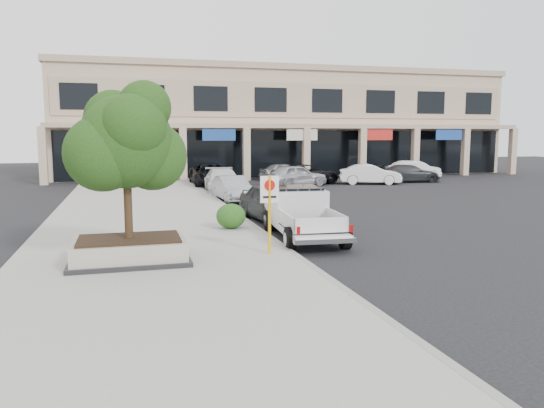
# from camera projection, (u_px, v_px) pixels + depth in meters

# --- Properties ---
(ground) EXTENTS (120.00, 120.00, 0.00)m
(ground) POSITION_uv_depth(u_px,v_px,m) (349.00, 258.00, 15.62)
(ground) COLOR black
(ground) RESTS_ON ground
(sidewalk) EXTENTS (8.00, 52.00, 0.15)m
(sidewalk) POSITION_uv_depth(u_px,v_px,m) (149.00, 230.00, 19.90)
(sidewalk) COLOR gray
(sidewalk) RESTS_ON ground
(curb) EXTENTS (0.20, 52.00, 0.15)m
(curb) POSITION_uv_depth(u_px,v_px,m) (251.00, 225.00, 20.94)
(curb) COLOR gray
(curb) RESTS_ON ground
(strip_mall) EXTENTS (40.55, 12.43, 9.50)m
(strip_mall) POSITION_uv_depth(u_px,v_px,m) (282.00, 122.00, 49.54)
(strip_mall) COLOR tan
(strip_mall) RESTS_ON ground
(planter) EXTENTS (3.20, 2.20, 0.68)m
(planter) POSITION_uv_depth(u_px,v_px,m) (130.00, 250.00, 14.51)
(planter) COLOR black
(planter) RESTS_ON sidewalk
(planter_tree) EXTENTS (2.90, 2.55, 4.00)m
(planter_tree) POSITION_uv_depth(u_px,v_px,m) (131.00, 142.00, 14.31)
(planter_tree) COLOR black
(planter_tree) RESTS_ON planter
(no_parking_sign) EXTENTS (0.55, 0.09, 2.30)m
(no_parking_sign) POSITION_uv_depth(u_px,v_px,m) (270.00, 204.00, 15.38)
(no_parking_sign) COLOR #E9AD0C
(no_parking_sign) RESTS_ON sidewalk
(hedge) EXTENTS (1.10, 0.99, 0.93)m
(hedge) POSITION_uv_depth(u_px,v_px,m) (231.00, 216.00, 19.66)
(hedge) COLOR #1A4413
(hedge) RESTS_ON sidewalk
(pickup_truck) EXTENTS (2.50, 5.71, 1.75)m
(pickup_truck) POSITION_uv_depth(u_px,v_px,m) (303.00, 214.00, 18.40)
(pickup_truck) COLOR white
(pickup_truck) RESTS_ON ground
(curb_car_a) EXTENTS (2.33, 4.81, 1.58)m
(curb_car_a) POSITION_uv_depth(u_px,v_px,m) (273.00, 202.00, 22.30)
(curb_car_a) COLOR #2B2E30
(curb_car_a) RESTS_ON ground
(curb_car_b) EXTENTS (1.70, 4.23, 1.37)m
(curb_car_b) POSITION_uv_depth(u_px,v_px,m) (233.00, 189.00, 28.96)
(curb_car_b) COLOR #94979B
(curb_car_b) RESTS_ON ground
(curb_car_c) EXTENTS (2.49, 5.33, 1.51)m
(curb_car_c) POSITION_uv_depth(u_px,v_px,m) (223.00, 181.00, 33.17)
(curb_car_c) COLOR silver
(curb_car_c) RESTS_ON ground
(curb_car_d) EXTENTS (2.78, 5.87, 1.62)m
(curb_car_d) POSITION_uv_depth(u_px,v_px,m) (212.00, 175.00, 37.17)
(curb_car_d) COLOR black
(curb_car_d) RESTS_ON ground
(lot_car_a) EXTENTS (4.86, 3.00, 1.55)m
(lot_car_a) POSITION_uv_depth(u_px,v_px,m) (296.00, 175.00, 37.16)
(lot_car_a) COLOR #B0B2B9
(lot_car_a) RESTS_ON ground
(lot_car_b) EXTENTS (4.69, 2.90, 1.46)m
(lot_car_b) POSITION_uv_depth(u_px,v_px,m) (370.00, 174.00, 38.83)
(lot_car_b) COLOR silver
(lot_car_b) RESTS_ON ground
(lot_car_c) EXTENTS (4.81, 2.42, 1.34)m
(lot_car_c) POSITION_uv_depth(u_px,v_px,m) (410.00, 173.00, 40.55)
(lot_car_c) COLOR #292B2D
(lot_car_c) RESTS_ON ground
(lot_car_d) EXTENTS (5.85, 4.16, 1.48)m
(lot_car_d) POSITION_uv_depth(u_px,v_px,m) (306.00, 174.00, 38.64)
(lot_car_d) COLOR black
(lot_car_d) RESTS_ON ground
(lot_car_e) EXTENTS (4.32, 2.51, 1.38)m
(lot_car_e) POSITION_uv_depth(u_px,v_px,m) (284.00, 171.00, 42.31)
(lot_car_e) COLOR #A0A4A8
(lot_car_e) RESTS_ON ground
(lot_car_f) EXTENTS (4.80, 2.40, 1.51)m
(lot_car_f) POSITION_uv_depth(u_px,v_px,m) (414.00, 170.00, 43.02)
(lot_car_f) COLOR silver
(lot_car_f) RESTS_ON ground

